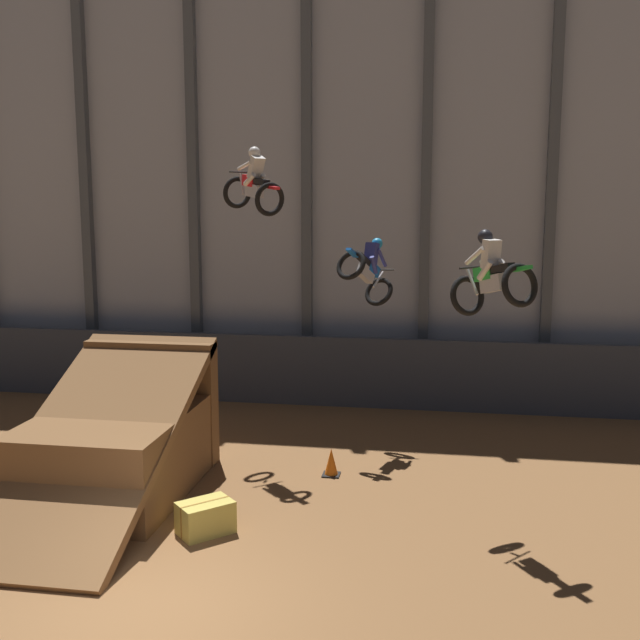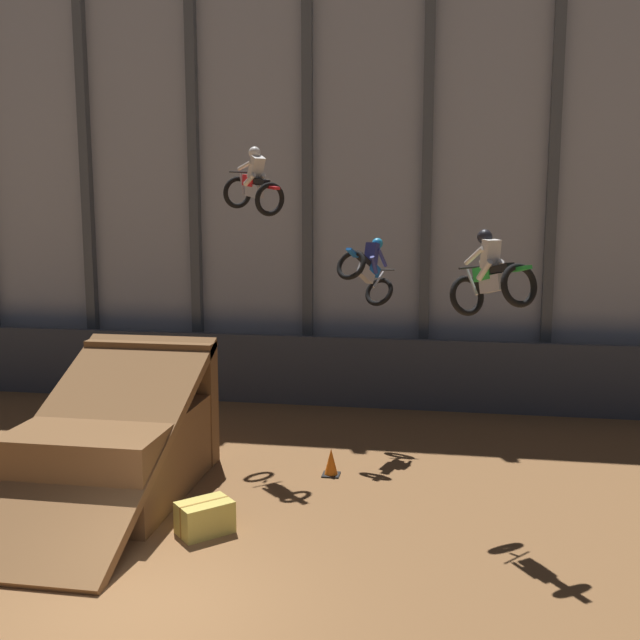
{
  "view_description": "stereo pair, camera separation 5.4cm",
  "coord_description": "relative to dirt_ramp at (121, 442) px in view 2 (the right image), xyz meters",
  "views": [
    {
      "loc": [
        3.92,
        -9.17,
        5.63
      ],
      "look_at": [
        1.32,
        6.53,
        3.13
      ],
      "focal_mm": 42.0,
      "sensor_mm": 36.0,
      "label": 1
    },
    {
      "loc": [
        3.97,
        -9.16,
        5.63
      ],
      "look_at": [
        1.32,
        6.53,
        3.13
      ],
      "focal_mm": 42.0,
      "sensor_mm": 36.0,
      "label": 2
    }
  ],
  "objects": [
    {
      "name": "hay_bale_trackside",
      "position": [
        2.28,
        -1.7,
        -0.68
      ],
      "size": [
        1.06,
        1.06,
        0.57
      ],
      "rotation": [
        0.0,
        0.0,
        0.77
      ],
      "color": "#CCB751",
      "rests_on": "ground_plane"
    },
    {
      "name": "traffic_cone_arena_edge",
      "position": [
        4.0,
        1.38,
        -0.68
      ],
      "size": [
        0.36,
        0.36,
        0.58
      ],
      "color": "black",
      "rests_on": "ground_plane"
    },
    {
      "name": "rider_bike_center_air",
      "position": [
        4.48,
        3.86,
        3.14
      ],
      "size": [
        1.4,
        1.82,
        1.68
      ],
      "rotation": [
        -0.54,
        0.0,
        -0.47
      ],
      "color": "black"
    },
    {
      "name": "dirt_ramp",
      "position": [
        0.0,
        0.0,
        0.0
      ],
      "size": [
        2.84,
        5.97,
        2.85
      ],
      "color": "brown",
      "rests_on": "ground_plane"
    },
    {
      "name": "lower_barrier",
      "position": [
        2.29,
        6.78,
        0.02
      ],
      "size": [
        31.36,
        0.2,
        1.95
      ],
      "color": "#383D47",
      "rests_on": "ground_plane"
    },
    {
      "name": "ground_plane",
      "position": [
        2.29,
        -4.21,
        -0.96
      ],
      "size": [
        60.0,
        60.0,
        0.0
      ],
      "primitive_type": "plane",
      "color": "brown"
    },
    {
      "name": "rider_bike_right_air",
      "position": [
        7.02,
        -0.31,
        3.41
      ],
      "size": [
        1.55,
        1.75,
        1.6
      ],
      "rotation": [
        -0.23,
        0.0,
        0.63
      ],
      "color": "black"
    },
    {
      "name": "rider_bike_left_air",
      "position": [
        2.02,
        2.95,
        5.05
      ],
      "size": [
        1.64,
        1.63,
        1.53
      ],
      "rotation": [
        0.12,
        0.0,
        0.79
      ],
      "color": "black"
    },
    {
      "name": "arena_back_wall",
      "position": [
        2.29,
        8.12,
        5.07
      ],
      "size": [
        32.0,
        0.4,
        12.05
      ],
      "color": "#A3A8B2",
      "rests_on": "ground_plane"
    }
  ]
}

